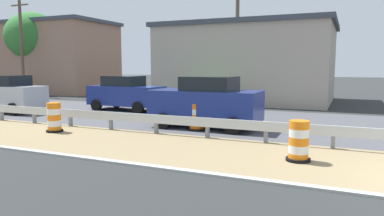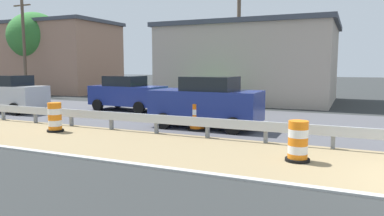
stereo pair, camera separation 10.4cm
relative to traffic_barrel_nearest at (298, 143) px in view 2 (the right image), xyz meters
The scene contains 12 objects.
traffic_barrel_nearest is the anchor object (origin of this frame).
traffic_barrel_close 5.28m from the traffic_barrel_nearest, 53.42° to the left, with size 0.72×0.72×1.05m.
traffic_barrel_far 9.09m from the traffic_barrel_nearest, 86.00° to the left, with size 0.63×0.63×1.11m.
car_lead_near_lane 16.36m from the traffic_barrel_nearest, 75.70° to the left, with size 2.04×4.50×2.00m.
car_mid_far_lane 12.71m from the traffic_barrel_nearest, 54.67° to the left, with size 2.16×4.31×1.95m.
car_distant_b 5.65m from the traffic_barrel_nearest, 47.06° to the left, with size 2.14×4.39×2.08m.
roadside_shop_near 17.14m from the traffic_barrel_nearest, 19.26° to the left, with size 8.95×11.82×5.41m.
roadside_shop_far 30.55m from the traffic_barrel_nearest, 56.57° to the left, with size 6.84×12.45×6.59m.
utility_pole_near 14.42m from the traffic_barrel_nearest, 23.48° to the left, with size 0.24×1.80×8.79m.
utility_pole_mid 26.79m from the traffic_barrel_nearest, 62.97° to the left, with size 0.24×1.80×7.91m.
bush_roadside 11.99m from the traffic_barrel_nearest, 33.19° to the left, with size 3.44×3.44×1.34m, color #337533.
tree_roadside 29.61m from the traffic_barrel_nearest, 59.82° to the left, with size 4.75×4.75×7.31m.
Camera 2 is at (-8.75, 1.94, 2.49)m, focal length 33.55 mm.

